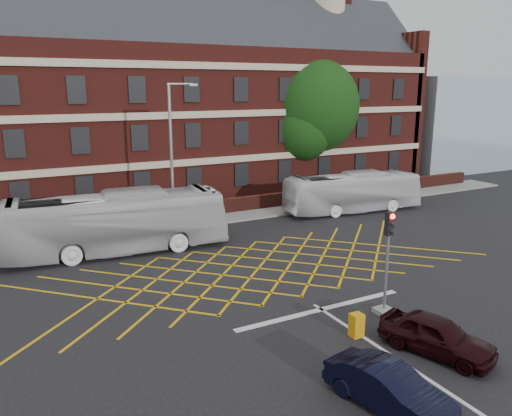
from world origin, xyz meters
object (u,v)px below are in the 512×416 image
bus_right (353,192)px  street_lamp (174,186)px  deciduous_tree (310,113)px  traffic_light_near (386,273)px  utility_cabinet (356,325)px  car_maroon (437,335)px  bus_left (115,223)px  car_navy (389,388)px

bus_right → street_lamp: street_lamp is taller
deciduous_tree → traffic_light_near: (-11.58, -22.75, -5.00)m
street_lamp → utility_cabinet: 15.64m
bus_right → street_lamp: bearing=96.7°
car_maroon → utility_cabinet: bearing=108.1°
traffic_light_near → utility_cabinet: size_ratio=4.79×
bus_left → utility_cabinet: bus_left is taller
car_maroon → utility_cabinet: (-1.65, 2.24, -0.22)m
bus_right → deciduous_tree: (1.87, 8.58, 5.31)m
car_navy → utility_cabinet: bearing=50.7°
street_lamp → utility_cabinet: street_lamp is taller
car_maroon → traffic_light_near: size_ratio=0.92×
bus_right → car_navy: bus_right is taller
bus_right → deciduous_tree: deciduous_tree is taller
deciduous_tree → utility_cabinet: deciduous_tree is taller
bus_right → traffic_light_near: 17.18m
deciduous_tree → car_maroon: bearing=-115.1°
deciduous_tree → utility_cabinet: bearing=-120.2°
deciduous_tree → bus_left: bearing=-153.2°
utility_cabinet → car_maroon: bearing=-53.6°
deciduous_tree → bus_right: bearing=-102.3°
bus_right → street_lamp: 13.73m
bus_right → utility_cabinet: 19.33m
bus_right → car_navy: 23.49m
traffic_light_near → street_lamp: (-3.91, 14.31, 1.43)m
street_lamp → car_navy: bearing=-90.8°
bus_left → car_navy: 18.11m
traffic_light_near → bus_right: bearing=55.6°
car_navy → street_lamp: (0.26, 19.08, 2.55)m
car_navy → traffic_light_near: size_ratio=0.91×
bus_left → traffic_light_near: (7.85, -12.93, 0.05)m
deciduous_tree → street_lamp: (-15.49, -8.44, -3.57)m
car_maroon → bus_left: bearing=95.8°
car_navy → car_maroon: (3.58, 1.53, 0.03)m
car_maroon → car_navy: bearing=-175.2°
bus_right → car_navy: (-13.88, -18.93, -0.81)m
car_navy → car_maroon: size_ratio=0.99×
bus_left → car_navy: bus_left is taller
car_maroon → street_lamp: size_ratio=0.43×
car_maroon → deciduous_tree: 29.33m
car_navy → street_lamp: bearing=77.0°
bus_right → car_navy: size_ratio=2.68×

